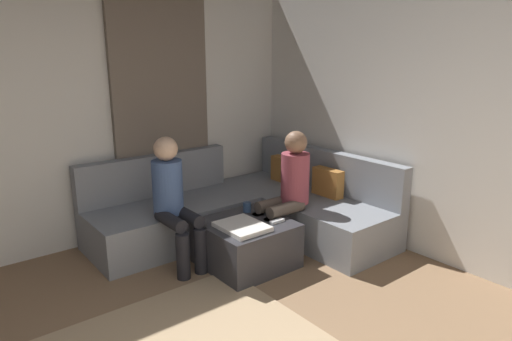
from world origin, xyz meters
The scene contains 10 objects.
wall_back centered at (0.00, 2.94, 1.35)m, with size 6.00×0.12×2.70m, color silver.
wall_left centered at (-2.94, 0.00, 1.35)m, with size 0.12×6.00×2.70m, color silver.
curtain_panel centered at (-2.84, 1.30, 1.25)m, with size 0.06×1.10×2.50m, color #726659.
sectional_couch centered at (-2.08, 1.88, 0.28)m, with size 2.10×2.55×0.87m.
ottoman centered at (-1.50, 1.41, 0.21)m, with size 0.76×0.76×0.42m, color #333338.
folded_blanket centered at (-1.40, 1.29, 0.44)m, with size 0.44×0.36×0.04m, color white.
coffee_mug centered at (-1.72, 1.59, 0.47)m, with size 0.08×0.08×0.10m, color #334C72.
game_remote centered at (-1.32, 1.63, 0.43)m, with size 0.05×0.15×0.02m, color white.
person_on_couch_back centered at (-1.51, 1.93, 0.66)m, with size 0.30×0.60×1.20m.
person_on_couch_side centered at (-1.93, 0.91, 0.66)m, with size 0.60×0.30×1.20m.
Camera 1 is at (1.56, -0.91, 1.93)m, focal length 31.43 mm.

